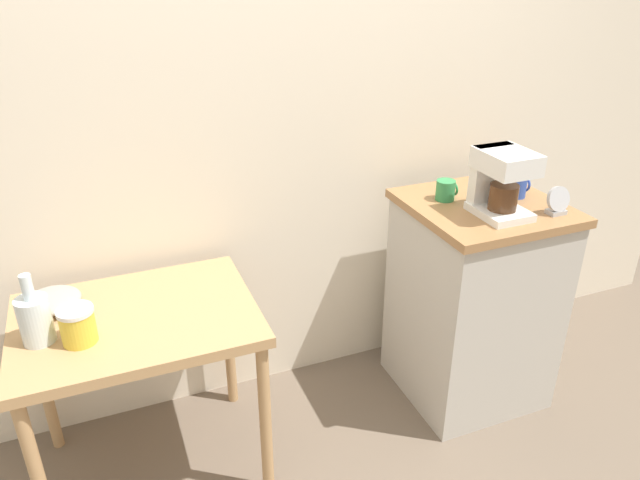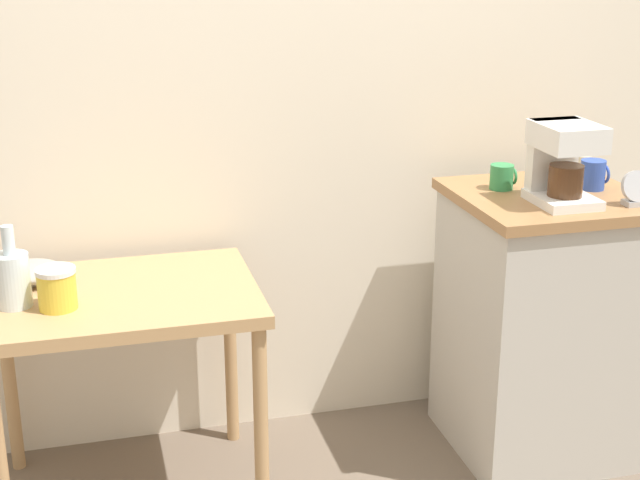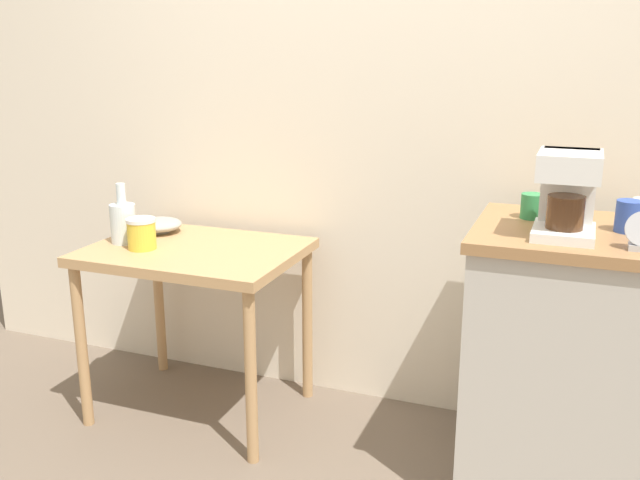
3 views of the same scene
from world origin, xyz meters
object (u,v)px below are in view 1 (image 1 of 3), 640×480
(bowl_stoneware, at_px, (52,301))
(table_clock, at_px, (558,202))
(coffee_maker, at_px, (500,179))
(canister_enamel, at_px, (78,325))
(glass_carafe_vase, at_px, (35,318))
(mug_small_cream, at_px, (501,174))
(mug_tall_green, at_px, (446,190))
(mug_blue, at_px, (517,185))

(bowl_stoneware, bearing_deg, table_clock, -11.41)
(coffee_maker, bearing_deg, canister_enamel, 178.55)
(glass_carafe_vase, xyz_separation_m, mug_small_cream, (1.93, 0.19, 0.17))
(bowl_stoneware, bearing_deg, mug_tall_green, -3.22)
(bowl_stoneware, distance_m, glass_carafe_vase, 0.20)
(mug_small_cream, relative_size, mug_blue, 0.79)
(bowl_stoneware, height_order, mug_small_cream, mug_small_cream)
(glass_carafe_vase, xyz_separation_m, table_clock, (1.91, -0.19, 0.18))
(coffee_maker, distance_m, mug_tall_green, 0.24)
(canister_enamel, relative_size, mug_tall_green, 1.45)
(glass_carafe_vase, bearing_deg, coffee_maker, -3.09)
(mug_blue, bearing_deg, bowl_stoneware, 174.86)
(bowl_stoneware, relative_size, coffee_maker, 0.76)
(canister_enamel, bearing_deg, glass_carafe_vase, 157.24)
(mug_small_cream, bearing_deg, glass_carafe_vase, -174.34)
(mug_tall_green, bearing_deg, table_clock, -42.08)
(bowl_stoneware, bearing_deg, mug_small_cream, 0.04)
(mug_tall_green, bearing_deg, glass_carafe_vase, -176.28)
(glass_carafe_vase, relative_size, table_clock, 2.18)
(mug_blue, bearing_deg, canister_enamel, -177.52)
(mug_small_cream, distance_m, mug_blue, 0.17)
(mug_small_cream, bearing_deg, bowl_stoneware, -179.96)
(mug_small_cream, bearing_deg, mug_blue, -106.91)
(coffee_maker, height_order, mug_blue, coffee_maker)
(coffee_maker, bearing_deg, mug_small_cream, 49.85)
(table_clock, bearing_deg, mug_small_cream, 86.29)
(glass_carafe_vase, bearing_deg, mug_tall_green, 3.72)
(bowl_stoneware, xyz_separation_m, mug_blue, (1.84, -0.17, 0.23))
(glass_carafe_vase, xyz_separation_m, coffee_maker, (1.70, -0.09, 0.27))
(bowl_stoneware, distance_m, mug_blue, 1.87)
(mug_tall_green, bearing_deg, mug_small_cream, 14.30)
(bowl_stoneware, distance_m, mug_small_cream, 1.91)
(bowl_stoneware, relative_size, mug_tall_green, 2.31)
(coffee_maker, distance_m, mug_blue, 0.24)
(bowl_stoneware, relative_size, mug_small_cream, 2.52)
(coffee_maker, height_order, mug_tall_green, coffee_maker)
(mug_small_cream, relative_size, table_clock, 0.69)
(glass_carafe_vase, height_order, mug_tall_green, mug_tall_green)
(table_clock, bearing_deg, coffee_maker, 155.98)
(canister_enamel, relative_size, table_clock, 1.10)
(mug_blue, bearing_deg, coffee_maker, -148.32)
(canister_enamel, bearing_deg, mug_small_cream, 7.65)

